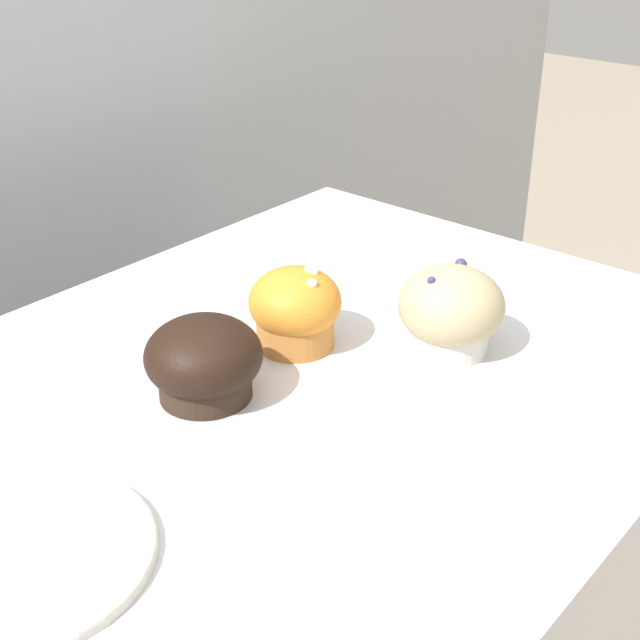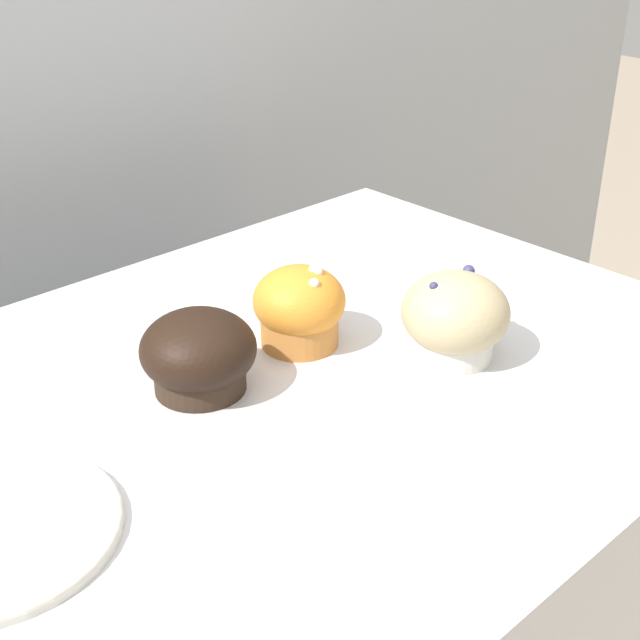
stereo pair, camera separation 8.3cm
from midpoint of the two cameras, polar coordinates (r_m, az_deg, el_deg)
name	(u,v)px [view 2 (the right image)]	position (r m, az deg, el deg)	size (l,w,h in m)	color
muffin_front_center	(455,318)	(0.86, 11.39, 0.06)	(0.10, 0.10, 0.09)	silver
muffin_back_left	(200,354)	(0.79, -4.77, -2.27)	(0.10, 0.10, 0.08)	#312318
muffin_back_right	(299,308)	(0.86, 1.41, 0.71)	(0.09, 0.09, 0.08)	#C67B37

